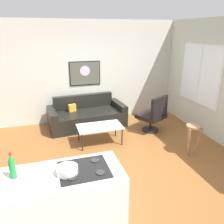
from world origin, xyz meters
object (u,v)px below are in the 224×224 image
object	(u,v)px
coffee_table	(100,128)
armchair	(154,115)
soda_bottle	(12,167)
wall_painting	(85,73)
mixing_bowl	(67,170)
bar_stool	(193,133)
couch	(87,116)

from	to	relation	value
coffee_table	armchair	distance (m)	1.51
soda_bottle	wall_painting	bearing A→B (deg)	67.71
coffee_table	armchair	xyz separation A→B (m)	(1.49, 0.22, 0.08)
soda_bottle	mixing_bowl	bearing A→B (deg)	-9.93
armchair	bar_stool	world-z (taller)	armchair
wall_painting	coffee_table	bearing A→B (deg)	-89.88
bar_stool	mixing_bowl	size ratio (longest dim) A/B	2.59
couch	bar_stool	xyz separation A→B (m)	(1.83, -2.19, 0.23)
couch	wall_painting	xyz separation A→B (m)	(0.08, 0.48, 1.10)
coffee_table	armchair	bearing A→B (deg)	8.41
mixing_bowl	armchair	bearing A→B (deg)	46.11
couch	coffee_table	distance (m)	1.13
bar_stool	couch	bearing A→B (deg)	129.90
couch	bar_stool	distance (m)	2.86
mixing_bowl	wall_painting	bearing A→B (deg)	76.14
couch	mixing_bowl	distance (m)	3.64
coffee_table	mixing_bowl	distance (m)	2.60
armchair	mixing_bowl	distance (m)	3.59
couch	armchair	bearing A→B (deg)	-29.79
soda_bottle	wall_painting	xyz separation A→B (m)	(1.57, 3.84, 0.32)
coffee_table	wall_painting	bearing A→B (deg)	90.12
coffee_table	soda_bottle	bearing A→B (deg)	-125.19
coffee_table	soda_bottle	size ratio (longest dim) A/B	3.19
wall_painting	bar_stool	bearing A→B (deg)	-56.81
coffee_table	soda_bottle	world-z (taller)	soda_bottle
armchair	bar_stool	size ratio (longest dim) A/B	1.47
couch	coffee_table	size ratio (longest dim) A/B	2.05
bar_stool	wall_painting	world-z (taller)	wall_painting
coffee_table	bar_stool	xyz separation A→B (m)	(1.74, -1.06, 0.11)
soda_bottle	wall_painting	world-z (taller)	wall_painting
couch	wall_painting	bearing A→B (deg)	80.00
bar_stool	soda_bottle	world-z (taller)	soda_bottle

